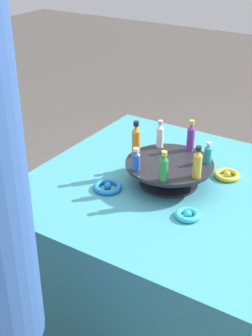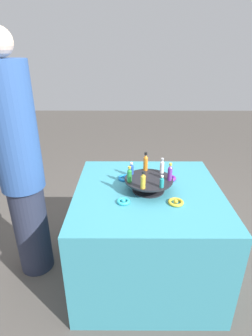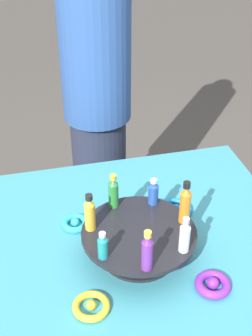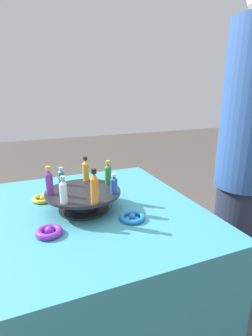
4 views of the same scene
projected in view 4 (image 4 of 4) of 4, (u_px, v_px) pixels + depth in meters
name	position (u px, v px, depth m)	size (l,w,h in m)	color
ground_plane	(91.00, 335.00, 1.41)	(12.00, 12.00, 0.00)	#4C4742
party_table	(88.00, 277.00, 1.30)	(1.03, 1.03, 0.74)	teal
display_stand	(83.00, 198.00, 1.18)	(0.33, 0.33, 0.09)	black
bottle_teal	(61.00, 177.00, 1.23)	(0.03, 0.03, 0.08)	teal
bottle_purple	(49.00, 182.00, 1.11)	(0.03, 0.03, 0.13)	#702D93
bottle_clear	(63.00, 191.00, 1.03)	(0.03, 0.03, 0.11)	silver
bottle_orange	(94.00, 187.00, 1.03)	(0.03, 0.03, 0.14)	orange
bottle_blue	(114.00, 184.00, 1.13)	(0.03, 0.03, 0.09)	#234CAD
bottle_green	(108.00, 173.00, 1.24)	(0.03, 0.03, 0.11)	#288438
bottle_gold	(86.00, 170.00, 1.28)	(0.03, 0.03, 0.12)	gold
ribbon_bow_blue	(132.00, 217.00, 1.10)	(0.11, 0.11, 0.03)	blue
ribbon_bow_teal	(108.00, 190.00, 1.40)	(0.09, 0.09, 0.03)	#2DB7CC
ribbon_bow_gold	(43.00, 199.00, 1.28)	(0.10, 0.10, 0.03)	gold
ribbon_bow_purple	(49.00, 232.00, 0.98)	(0.10, 0.10, 0.03)	purple
person_figure	(245.00, 160.00, 1.43)	(0.30, 0.30, 1.78)	#282D42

